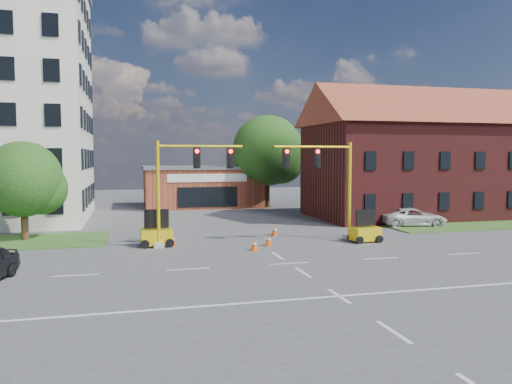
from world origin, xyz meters
TOP-DOWN VIEW (x-y plane):
  - ground at (0.00, 0.00)m, footprint 120.00×120.00m
  - grass_verge_ne at (18.00, 9.00)m, footprint 14.00×4.00m
  - lane_markings at (0.00, -3.00)m, footprint 60.00×36.00m
  - brick_shop at (0.00, 29.98)m, footprint 12.40×8.40m
  - townhouse_row at (18.00, 16.00)m, footprint 21.00×11.00m
  - tree_large at (6.88, 27.08)m, footprint 7.74×7.37m
  - tree_nw_front at (-13.76, 10.58)m, footprint 4.97×4.74m
  - signal_mast_west at (-4.36, 6.00)m, footprint 5.30×0.60m
  - signal_mast_east at (4.36, 6.00)m, footprint 5.30×0.60m
  - trailer_west at (-6.09, 6.55)m, footprint 1.87×1.28m
  - trailer_east at (6.56, 4.84)m, footprint 1.77×1.26m
  - cone_a at (-0.87, 3.68)m, footprint 0.40×0.40m
  - cone_b at (-5.17, 6.36)m, footprint 0.40×0.40m
  - cone_c at (0.32, 4.91)m, footprint 0.40×0.40m
  - cone_d at (1.78, 8.55)m, footprint 0.40×0.40m
  - pickup_white at (13.42, 10.42)m, footprint 5.24×3.16m

SIDE VIEW (x-z plane):
  - ground at x=0.00m, z-range 0.00..0.00m
  - lane_markings at x=0.00m, z-range 0.00..0.01m
  - grass_verge_ne at x=18.00m, z-range 0.00..0.08m
  - cone_a at x=-0.87m, z-range -0.01..0.69m
  - cone_b at x=-5.17m, z-range -0.01..0.69m
  - cone_c at x=0.32m, z-range -0.01..0.69m
  - cone_d at x=1.78m, z-range -0.01..0.69m
  - trailer_east at x=6.56m, z-range -0.36..1.56m
  - trailer_west at x=-6.09m, z-range -0.39..1.70m
  - pickup_white at x=13.42m, z-range 0.00..1.36m
  - brick_shop at x=0.00m, z-range 0.01..4.31m
  - tree_nw_front at x=-13.76m, z-range 0.59..6.86m
  - signal_mast_west at x=-4.36m, z-range 0.82..7.02m
  - signal_mast_east at x=4.36m, z-range 0.82..7.02m
  - tree_large at x=6.88m, z-range 0.88..10.52m
  - townhouse_row at x=18.00m, z-range 0.18..11.68m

